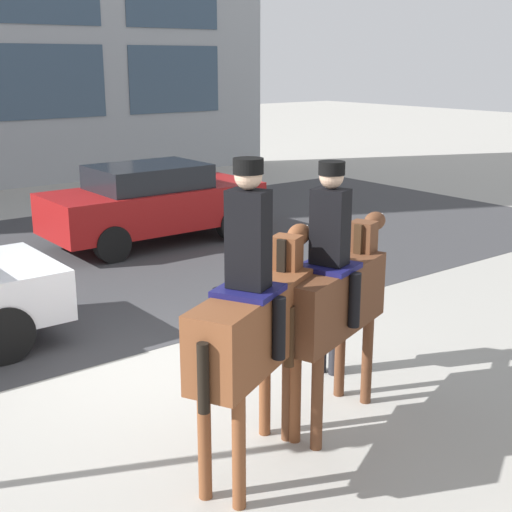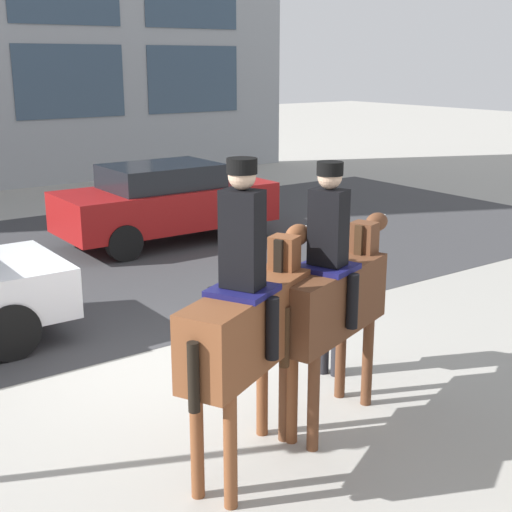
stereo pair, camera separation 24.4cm
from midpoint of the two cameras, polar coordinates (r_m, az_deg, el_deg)
ground_plane at (r=8.51m, az=-5.96°, el=-8.58°), size 80.00×80.00×0.00m
road_surface at (r=12.63m, az=-16.73°, el=-1.08°), size 22.75×8.50×0.01m
mounted_horse_lead at (r=5.93m, az=0.64°, el=-4.95°), size 1.87×1.16×2.72m
mounted_horse_companion at (r=6.78m, az=7.14°, el=-2.91°), size 1.87×0.93×2.58m
pedestrian_bystander at (r=7.87m, az=7.01°, el=-2.30°), size 0.74×0.75×1.81m
street_car_far_lane at (r=13.91m, az=-6.73°, el=4.37°), size 4.19×1.78×1.53m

